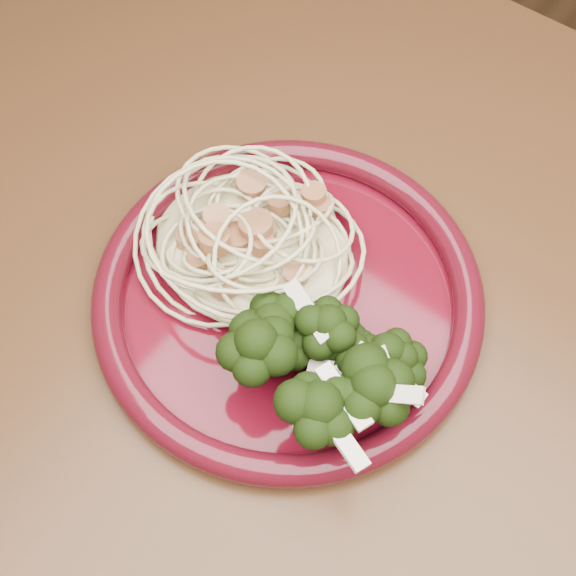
# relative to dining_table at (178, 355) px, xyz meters

# --- Properties ---
(dining_table) EXTENTS (1.20, 0.80, 0.75)m
(dining_table) POSITION_rel_dining_table_xyz_m (0.00, 0.00, 0.00)
(dining_table) COLOR #472814
(dining_table) RESTS_ON ground
(dinner_plate) EXTENTS (0.33, 0.33, 0.02)m
(dinner_plate) POSITION_rel_dining_table_xyz_m (0.07, 0.05, 0.11)
(dinner_plate) COLOR #490711
(dinner_plate) RESTS_ON dining_table
(spaghetti_pile) EXTENTS (0.17, 0.16, 0.03)m
(spaghetti_pile) POSITION_rel_dining_table_xyz_m (0.03, 0.06, 0.12)
(spaghetti_pile) COLOR #C9C18E
(spaghetti_pile) RESTS_ON dinner_plate
(scallop_cluster) EXTENTS (0.15, 0.15, 0.04)m
(scallop_cluster) POSITION_rel_dining_table_xyz_m (0.03, 0.06, 0.16)
(scallop_cluster) COLOR #A36C46
(scallop_cluster) RESTS_ON spaghetti_pile
(broccoli_pile) EXTENTS (0.14, 0.17, 0.05)m
(broccoli_pile) POSITION_rel_dining_table_xyz_m (0.13, 0.03, 0.13)
(broccoli_pile) COLOR black
(broccoli_pile) RESTS_ON dinner_plate
(onion_garnish) EXTENTS (0.09, 0.11, 0.05)m
(onion_garnish) POSITION_rel_dining_table_xyz_m (0.13, 0.03, 0.16)
(onion_garnish) COLOR beige
(onion_garnish) RESTS_ON broccoli_pile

